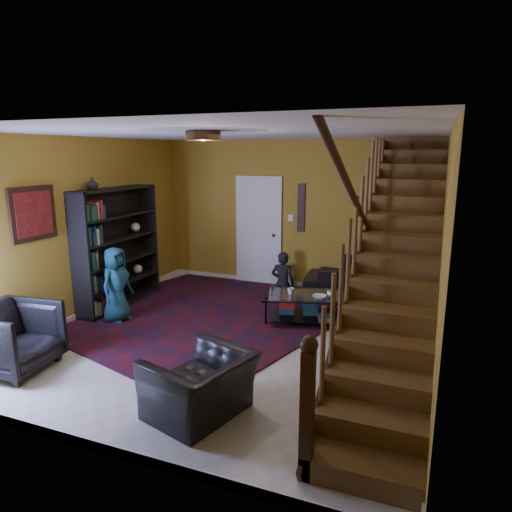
{
  "coord_description": "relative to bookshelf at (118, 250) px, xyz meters",
  "views": [
    {
      "loc": [
        2.5,
        -5.5,
        2.55
      ],
      "look_at": [
        0.16,
        0.4,
        1.12
      ],
      "focal_mm": 32.0,
      "sensor_mm": 36.0,
      "label": 1
    }
  ],
  "objects": [
    {
      "name": "armchair_left",
      "position": [
        0.35,
        -2.46,
        -0.56
      ],
      "size": [
        0.98,
        0.96,
        0.81
      ],
      "primitive_type": "imported",
      "rotation": [
        0.0,
        0.0,
        1.68
      ],
      "color": "black",
      "rests_on": "floor"
    },
    {
      "name": "door",
      "position": [
        1.7,
        2.12,
        0.06
      ],
      "size": [
        0.82,
        0.05,
        2.05
      ],
      "primitive_type": "cube",
      "color": "silver",
      "rests_on": "floor"
    },
    {
      "name": "person_child",
      "position": [
        0.45,
        -0.66,
        -0.38
      ],
      "size": [
        0.41,
        0.6,
        1.17
      ],
      "primitive_type": "imported",
      "rotation": [
        0.0,
        0.0,
        1.5
      ],
      "color": "#164556",
      "rests_on": "armchair_left"
    },
    {
      "name": "room",
      "position": [
        1.07,
        0.73,
        -0.91
      ],
      "size": [
        5.5,
        5.5,
        5.5
      ],
      "color": "#A27F24",
      "rests_on": "ground"
    },
    {
      "name": "floor",
      "position": [
        2.4,
        -0.6,
        -0.96
      ],
      "size": [
        5.5,
        5.5,
        0.0
      ],
      "primitive_type": "plane",
      "color": "beige",
      "rests_on": "ground"
    },
    {
      "name": "cup_b",
      "position": [
        2.96,
        0.24,
        -0.46
      ],
      "size": [
        0.13,
        0.13,
        0.1
      ],
      "primitive_type": "imported",
      "rotation": [
        0.0,
        0.0,
        -0.26
      ],
      "color": "#999999",
      "rests_on": "coffee_table"
    },
    {
      "name": "popcorn_bucket",
      "position": [
        0.38,
        -2.66,
        -0.87
      ],
      "size": [
        0.16,
        0.16,
        0.14
      ],
      "primitive_type": "cylinder",
      "rotation": [
        0.0,
        0.0,
        0.37
      ],
      "color": "red",
      "rests_on": "rug"
    },
    {
      "name": "cup_a",
      "position": [
        3.56,
        0.33,
        -0.45
      ],
      "size": [
        0.16,
        0.16,
        0.1
      ],
      "primitive_type": "imported",
      "rotation": [
        0.0,
        0.0,
        0.35
      ],
      "color": "#999999",
      "rests_on": "coffee_table"
    },
    {
      "name": "person_adult_b",
      "position": [
        3.52,
        1.75,
        -0.78
      ],
      "size": [
        0.62,
        0.48,
        1.27
      ],
      "primitive_type": "imported",
      "rotation": [
        0.0,
        0.0,
        3.15
      ],
      "color": "black",
      "rests_on": "sofa"
    },
    {
      "name": "sofa",
      "position": [
        3.9,
        1.7,
        -0.65
      ],
      "size": [
        2.19,
        0.97,
        0.62
      ],
      "primitive_type": "imported",
      "rotation": [
        0.0,
        0.0,
        3.21
      ],
      "color": "black",
      "rests_on": "floor"
    },
    {
      "name": "staircase",
      "position": [
        4.53,
        -0.6,
        0.43
      ],
      "size": [
        0.95,
        5.02,
        3.18
      ],
      "color": "brown",
      "rests_on": "floor"
    },
    {
      "name": "person_adult_a",
      "position": [
        2.34,
        1.75,
        -0.81
      ],
      "size": [
        0.46,
        0.32,
        1.22
      ],
      "primitive_type": "imported",
      "rotation": [
        0.0,
        0.0,
        3.22
      ],
      "color": "black",
      "rests_on": "sofa"
    },
    {
      "name": "bookshelf",
      "position": [
        0.0,
        0.0,
        0.0
      ],
      "size": [
        0.35,
        1.8,
        2.0
      ],
      "color": "black",
      "rests_on": "floor"
    },
    {
      "name": "armchair_right",
      "position": [
        2.88,
        -2.49,
        -0.65
      ],
      "size": [
        1.07,
        1.15,
        0.62
      ],
      "primitive_type": "imported",
      "rotation": [
        0.0,
        0.0,
        -1.85
      ],
      "color": "black",
      "rests_on": "floor"
    },
    {
      "name": "framed_picture",
      "position": [
        -0.17,
        -1.5,
        0.79
      ],
      "size": [
        0.04,
        0.74,
        0.74
      ],
      "primitive_type": "cube",
      "color": "maroon",
      "rests_on": "room"
    },
    {
      "name": "coffee_table",
      "position": [
        3.22,
        0.33,
        -0.7
      ],
      "size": [
        1.37,
        1.05,
        0.46
      ],
      "rotation": [
        0.0,
        0.0,
        0.32
      ],
      "color": "black",
      "rests_on": "floor"
    },
    {
      "name": "wall_hanging",
      "position": [
        2.55,
        2.13,
        0.59
      ],
      "size": [
        0.14,
        0.03,
        0.9
      ],
      "primitive_type": "cube",
      "color": "black",
      "rests_on": "room"
    },
    {
      "name": "vase",
      "position": [
        -0.0,
        -0.5,
        1.13
      ],
      "size": [
        0.18,
        0.18,
        0.19
      ],
      "primitive_type": "imported",
      "color": "#999999",
      "rests_on": "bookshelf"
    },
    {
      "name": "bowl",
      "position": [
        3.41,
        0.2,
        -0.48
      ],
      "size": [
        0.22,
        0.22,
        0.05
      ],
      "primitive_type": "imported",
      "rotation": [
        0.0,
        0.0,
        0.11
      ],
      "color": "#999999",
      "rests_on": "coffee_table"
    },
    {
      "name": "rug",
      "position": [
        1.56,
        0.23,
        -0.95
      ],
      "size": [
        4.98,
        5.36,
        0.02
      ],
      "primitive_type": "cube",
      "rotation": [
        0.0,
        0.0,
        -0.28
      ],
      "color": "#450C11",
      "rests_on": "floor"
    },
    {
      "name": "ceiling_fixture",
      "position": [
        2.4,
        -1.4,
        1.78
      ],
      "size": [
        0.4,
        0.4,
        0.1
      ],
      "primitive_type": "cylinder",
      "color": "#3F2814",
      "rests_on": "room"
    }
  ]
}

